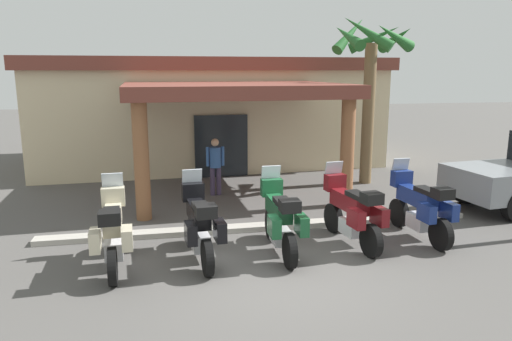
# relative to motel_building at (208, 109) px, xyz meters

# --- Properties ---
(ground_plane) EXTENTS (80.00, 80.00, 0.00)m
(ground_plane) POSITION_rel_motel_building_xyz_m (0.12, -11.12, -2.04)
(ground_plane) COLOR #514F4C
(motel_building) EXTENTS (13.08, 11.79, 3.99)m
(motel_building) POSITION_rel_motel_building_xyz_m (0.00, 0.00, 0.00)
(motel_building) COLOR beige
(motel_building) RESTS_ON ground_plane
(motorcycle_cream) EXTENTS (0.72, 2.21, 1.61)m
(motorcycle_cream) POSITION_rel_motel_building_xyz_m (-2.79, -10.39, -1.34)
(motorcycle_cream) COLOR black
(motorcycle_cream) RESTS_ON ground_plane
(motorcycle_black) EXTENTS (0.73, 2.21, 1.61)m
(motorcycle_black) POSITION_rel_motel_building_xyz_m (-1.21, -10.32, -1.34)
(motorcycle_black) COLOR black
(motorcycle_black) RESTS_ON ground_plane
(motorcycle_green) EXTENTS (0.70, 2.21, 1.61)m
(motorcycle_green) POSITION_rel_motel_building_xyz_m (0.37, -10.28, -1.34)
(motorcycle_green) COLOR black
(motorcycle_green) RESTS_ON ground_plane
(motorcycle_maroon) EXTENTS (0.79, 2.21, 1.61)m
(motorcycle_maroon) POSITION_rel_motel_building_xyz_m (1.94, -10.09, -1.34)
(motorcycle_maroon) COLOR black
(motorcycle_maroon) RESTS_ON ground_plane
(motorcycle_blue) EXTENTS (0.73, 2.21, 1.61)m
(motorcycle_blue) POSITION_rel_motel_building_xyz_m (3.52, -10.03, -1.34)
(motorcycle_blue) COLOR black
(motorcycle_blue) RESTS_ON ground_plane
(pedestrian) EXTENTS (0.53, 0.32, 1.65)m
(pedestrian) POSITION_rel_motel_building_xyz_m (-0.36, -5.54, -1.09)
(pedestrian) COLOR #3F334C
(pedestrian) RESTS_ON ground_plane
(palm_tree_near_portico) EXTENTS (2.41, 2.54, 5.32)m
(palm_tree_near_portico) POSITION_rel_motel_building_xyz_m (4.53, -4.95, 1.75)
(palm_tree_near_portico) COLOR brown
(palm_tree_near_portico) RESTS_ON ground_plane
(curb_strip) EXTENTS (9.88, 0.36, 0.12)m
(curb_strip) POSITION_rel_motel_building_xyz_m (0.37, -8.81, -1.98)
(curb_strip) COLOR #ADA89E
(curb_strip) RESTS_ON ground_plane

